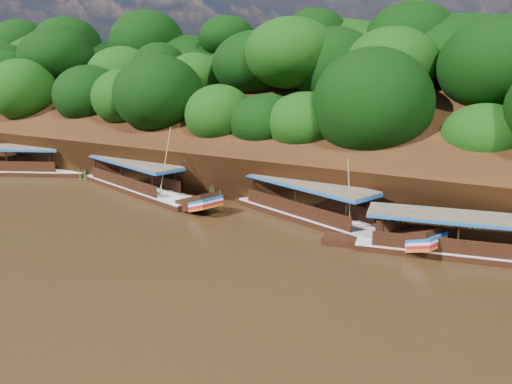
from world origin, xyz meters
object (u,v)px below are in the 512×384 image
(boat_0, at_px, (485,250))
(boat_3, at_px, (30,168))
(boat_2, at_px, (145,187))
(boat_1, at_px, (324,216))

(boat_0, height_order, boat_3, boat_0)
(boat_0, distance_m, boat_3, 39.45)
(boat_0, distance_m, boat_2, 25.14)
(boat_0, bearing_deg, boat_2, 165.36)
(boat_0, xyz_separation_m, boat_3, (-39.42, 1.47, 0.08))
(boat_2, relative_size, boat_3, 1.12)
(boat_1, height_order, boat_3, boat_1)
(boat_0, height_order, boat_2, boat_0)
(boat_3, bearing_deg, boat_1, -25.89)
(boat_0, relative_size, boat_2, 0.89)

